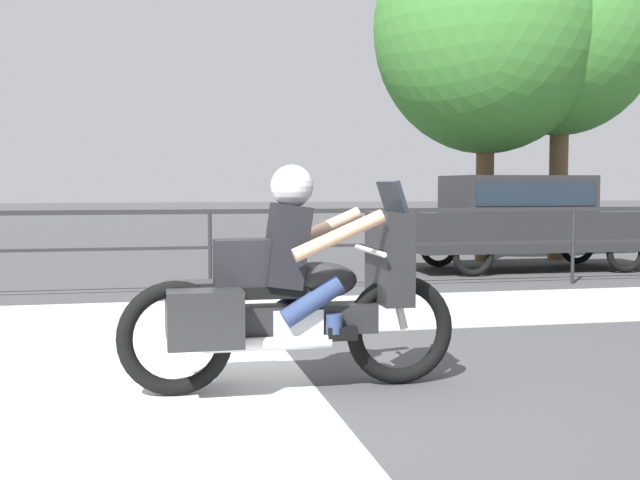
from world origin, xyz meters
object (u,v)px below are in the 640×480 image
Objects in this scene: parked_car at (524,216)px; tree_behind_sign at (561,30)px; motorcycle at (290,291)px; tree_behind_car at (487,29)px.

tree_behind_sign is (1.51, 1.69, 3.39)m from parked_car.
motorcycle is at bearing -127.98° from parked_car.
motorcycle is 0.56× the size of parked_car.
parked_car is 0.67× the size of tree_behind_sign.
tree_behind_sign is 0.96× the size of tree_behind_car.
parked_car reaches higher than motorcycle.
parked_car is at bearing 51.65° from motorcycle.
tree_behind_car reaches higher than motorcycle.
tree_behind_car reaches higher than tree_behind_sign.
motorcycle is 11.37m from tree_behind_sign.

